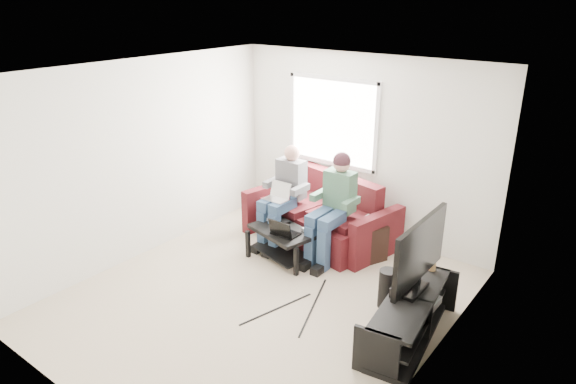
{
  "coord_description": "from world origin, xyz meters",
  "views": [
    {
      "loc": [
        3.38,
        -3.94,
        3.34
      ],
      "look_at": [
        -0.07,
        0.6,
        1.12
      ],
      "focal_mm": 32.0,
      "sensor_mm": 36.0,
      "label": 1
    }
  ],
  "objects_px": {
    "sofa": "(322,218)",
    "subwoofer": "(387,288)",
    "coffee_table": "(282,237)",
    "tv": "(420,252)",
    "tv_stand": "(409,319)",
    "end_table": "(371,240)"
  },
  "relations": [
    {
      "from": "sofa",
      "to": "subwoofer",
      "type": "height_order",
      "value": "sofa"
    },
    {
      "from": "sofa",
      "to": "tv",
      "type": "relative_size",
      "value": 1.96
    },
    {
      "from": "tv_stand",
      "to": "subwoofer",
      "type": "distance_m",
      "value": 0.59
    },
    {
      "from": "end_table",
      "to": "sofa",
      "type": "bearing_deg",
      "value": 174.79
    },
    {
      "from": "sofa",
      "to": "end_table",
      "type": "height_order",
      "value": "sofa"
    },
    {
      "from": "tv_stand",
      "to": "tv",
      "type": "height_order",
      "value": "tv"
    },
    {
      "from": "sofa",
      "to": "end_table",
      "type": "bearing_deg",
      "value": -5.21
    },
    {
      "from": "sofa",
      "to": "end_table",
      "type": "relative_size",
      "value": 3.65
    },
    {
      "from": "tv",
      "to": "subwoofer",
      "type": "bearing_deg",
      "value": 147.4
    },
    {
      "from": "coffee_table",
      "to": "tv",
      "type": "distance_m",
      "value": 2.21
    },
    {
      "from": "coffee_table",
      "to": "tv_stand",
      "type": "height_order",
      "value": "tv_stand"
    },
    {
      "from": "sofa",
      "to": "coffee_table",
      "type": "height_order",
      "value": "sofa"
    },
    {
      "from": "coffee_table",
      "to": "tv_stand",
      "type": "distance_m",
      "value": 2.15
    },
    {
      "from": "coffee_table",
      "to": "sofa",
      "type": "bearing_deg",
      "value": 83.12
    },
    {
      "from": "tv_stand",
      "to": "tv",
      "type": "xyz_separation_m",
      "value": [
        -0.0,
        0.1,
        0.73
      ]
    },
    {
      "from": "tv_stand",
      "to": "end_table",
      "type": "bearing_deg",
      "value": 131.78
    },
    {
      "from": "end_table",
      "to": "coffee_table",
      "type": "bearing_deg",
      "value": -142.16
    },
    {
      "from": "coffee_table",
      "to": "end_table",
      "type": "distance_m",
      "value": 1.18
    },
    {
      "from": "tv_stand",
      "to": "end_table",
      "type": "xyz_separation_m",
      "value": [
        -1.14,
        1.28,
        0.05
      ]
    },
    {
      "from": "end_table",
      "to": "tv_stand",
      "type": "bearing_deg",
      "value": -48.22
    },
    {
      "from": "sofa",
      "to": "coffee_table",
      "type": "xyz_separation_m",
      "value": [
        -0.1,
        -0.8,
        -0.02
      ]
    },
    {
      "from": "sofa",
      "to": "coffee_table",
      "type": "distance_m",
      "value": 0.81
    }
  ]
}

